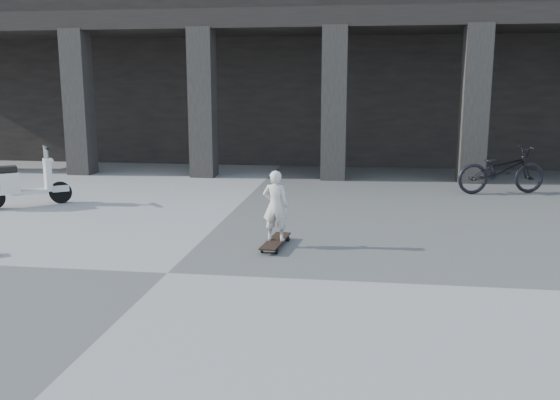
# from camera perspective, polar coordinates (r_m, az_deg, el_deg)

# --- Properties ---
(ground) EXTENTS (90.00, 90.00, 0.00)m
(ground) POSITION_cam_1_polar(r_m,az_deg,el_deg) (8.15, -10.78, -6.92)
(ground) COLOR #4E4E4C
(ground) RESTS_ON ground
(colonnade) EXTENTS (28.00, 8.82, 6.00)m
(colonnade) POSITION_cam_1_polar(r_m,az_deg,el_deg) (21.26, 1.09, 12.44)
(colonnade) COLOR black
(colonnade) RESTS_ON ground
(longboard) EXTENTS (0.36, 1.10, 0.11)m
(longboard) POSITION_cam_1_polar(r_m,az_deg,el_deg) (9.25, -0.43, -4.02)
(longboard) COLOR black
(longboard) RESTS_ON ground
(child) EXTENTS (0.42, 0.29, 1.10)m
(child) POSITION_cam_1_polar(r_m,az_deg,el_deg) (9.12, -0.44, -0.55)
(child) COLOR silver
(child) RESTS_ON longboard
(scooter) EXTENTS (1.49, 1.23, 1.24)m
(scooter) POSITION_cam_1_polar(r_m,az_deg,el_deg) (13.35, -24.51, 1.41)
(scooter) COLOR black
(scooter) RESTS_ON ground
(bicycle) EXTENTS (2.21, 1.25, 1.10)m
(bicycle) POSITION_cam_1_polar(r_m,az_deg,el_deg) (14.70, 20.53, 2.73)
(bicycle) COLOR black
(bicycle) RESTS_ON ground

